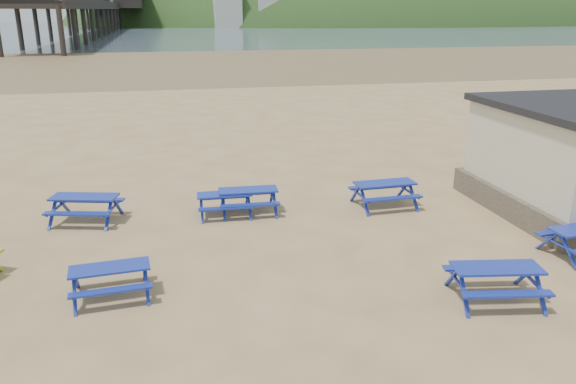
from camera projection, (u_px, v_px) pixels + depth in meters
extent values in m
plane|color=tan|center=(272.00, 251.00, 13.68)|extent=(400.00, 400.00, 0.00)
plane|color=olive|center=(182.00, 61.00, 64.73)|extent=(400.00, 400.00, 0.00)
plane|color=#475966|center=(167.00, 29.00, 171.48)|extent=(400.00, 400.00, 0.00)
cube|color=#113E93|center=(84.00, 197.00, 15.40)|extent=(1.90, 1.12, 0.05)
cube|color=#113E93|center=(93.00, 199.00, 16.05)|extent=(1.79, 0.69, 0.05)
cube|color=#113E93|center=(77.00, 214.00, 14.92)|extent=(1.79, 0.69, 0.05)
cube|color=#113E93|center=(225.00, 194.00, 15.93)|extent=(1.56, 0.65, 0.04)
cube|color=#113E93|center=(223.00, 197.00, 16.49)|extent=(1.55, 0.26, 0.04)
cube|color=#113E93|center=(226.00, 208.00, 15.53)|extent=(1.55, 0.26, 0.04)
cube|color=#113E93|center=(385.00, 183.00, 16.60)|extent=(1.81, 0.76, 0.05)
cube|color=#113E93|center=(376.00, 186.00, 17.24)|extent=(1.80, 0.31, 0.05)
cube|color=#113E93|center=(393.00, 198.00, 16.14)|extent=(1.80, 0.31, 0.05)
cube|color=#113E93|center=(109.00, 268.00, 11.35)|extent=(1.63, 0.74, 0.04)
cube|color=#113E93|center=(111.00, 268.00, 11.91)|extent=(1.60, 0.35, 0.04)
cube|color=#113E93|center=(111.00, 291.00, 10.95)|extent=(1.60, 0.35, 0.04)
cube|color=#113E93|center=(497.00, 268.00, 11.19)|extent=(1.84, 0.97, 0.05)
cube|color=#113E93|center=(485.00, 268.00, 11.83)|extent=(1.77, 0.54, 0.05)
cube|color=#113E93|center=(508.00, 294.00, 10.72)|extent=(1.77, 0.54, 0.05)
cube|color=#113E93|center=(566.00, 231.00, 13.85)|extent=(1.71, 0.38, 0.05)
cube|color=black|center=(105.00, 8.00, 170.56)|extent=(9.00, 220.00, 0.60)
ellipsoid|color=#2D4C1E|center=(373.00, 46.00, 248.79)|extent=(264.00, 144.00, 108.00)
cube|color=#113E93|center=(248.00, 190.00, 16.12)|extent=(1.71, 0.74, 0.05)
cube|color=#113E93|center=(246.00, 193.00, 16.72)|extent=(1.69, 0.32, 0.05)
cube|color=#113E93|center=(250.00, 205.00, 15.67)|extent=(1.69, 0.32, 0.05)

